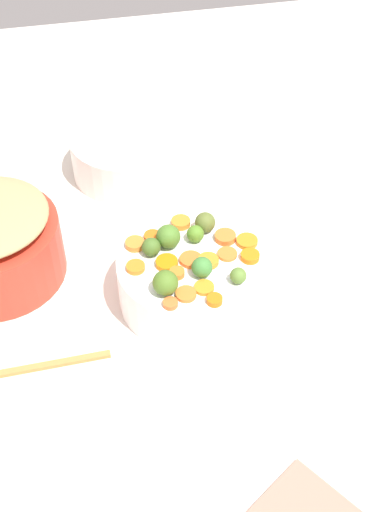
# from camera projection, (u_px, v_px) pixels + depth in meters

# --- Properties ---
(tabletop) EXTENTS (2.40, 2.40, 0.02)m
(tabletop) POSITION_uv_depth(u_px,v_px,m) (177.00, 311.00, 1.25)
(tabletop) COLOR silver
(tabletop) RESTS_ON ground
(serving_bowl_carrots) EXTENTS (0.27, 0.27, 0.10)m
(serving_bowl_carrots) POSITION_uv_depth(u_px,v_px,m) (192.00, 279.00, 1.23)
(serving_bowl_carrots) COLOR white
(serving_bowl_carrots) RESTS_ON tabletop
(carrot_slice_0) EXTENTS (0.04, 0.04, 0.01)m
(carrot_slice_0) POSITION_uv_depth(u_px,v_px,m) (251.00, 258.00, 1.19)
(carrot_slice_0) COLOR orange
(carrot_slice_0) RESTS_ON serving_bowl_carrots
(carrot_slice_1) EXTENTS (0.04, 0.04, 0.01)m
(carrot_slice_1) POSITION_uv_depth(u_px,v_px,m) (215.00, 300.00, 1.12)
(carrot_slice_1) COLOR orange
(carrot_slice_1) RESTS_ON serving_bowl_carrots
(carrot_slice_2) EXTENTS (0.05, 0.05, 0.01)m
(carrot_slice_2) POSITION_uv_depth(u_px,v_px,m) (167.00, 263.00, 1.18)
(carrot_slice_2) COLOR orange
(carrot_slice_2) RESTS_ON serving_bowl_carrots
(carrot_slice_3) EXTENTS (0.04, 0.04, 0.01)m
(carrot_slice_3) POSITION_uv_depth(u_px,v_px,m) (181.00, 222.00, 1.26)
(carrot_slice_3) COLOR orange
(carrot_slice_3) RESTS_ON serving_bowl_carrots
(carrot_slice_4) EXTENTS (0.04, 0.04, 0.01)m
(carrot_slice_4) POSITION_uv_depth(u_px,v_px,m) (204.00, 288.00, 1.14)
(carrot_slice_4) COLOR orange
(carrot_slice_4) RESTS_ON serving_bowl_carrots
(carrot_slice_5) EXTENTS (0.05, 0.05, 0.01)m
(carrot_slice_5) POSITION_uv_depth(u_px,v_px,m) (186.00, 294.00, 1.13)
(carrot_slice_5) COLOR orange
(carrot_slice_5) RESTS_ON serving_bowl_carrots
(carrot_slice_6) EXTENTS (0.05, 0.05, 0.01)m
(carrot_slice_6) POSITION_uv_depth(u_px,v_px,m) (225.00, 237.00, 1.23)
(carrot_slice_6) COLOR orange
(carrot_slice_6) RESTS_ON serving_bowl_carrots
(carrot_slice_7) EXTENTS (0.05, 0.05, 0.01)m
(carrot_slice_7) POSITION_uv_depth(u_px,v_px,m) (191.00, 260.00, 1.19)
(carrot_slice_7) COLOR orange
(carrot_slice_7) RESTS_ON serving_bowl_carrots
(carrot_slice_8) EXTENTS (0.03, 0.03, 0.01)m
(carrot_slice_8) POSITION_uv_depth(u_px,v_px,m) (152.00, 237.00, 1.23)
(carrot_slice_8) COLOR orange
(carrot_slice_8) RESTS_ON serving_bowl_carrots
(carrot_slice_9) EXTENTS (0.04, 0.04, 0.01)m
(carrot_slice_9) POSITION_uv_depth(u_px,v_px,m) (178.00, 273.00, 1.17)
(carrot_slice_9) COLOR orange
(carrot_slice_9) RESTS_ON serving_bowl_carrots
(carrot_slice_10) EXTENTS (0.05, 0.05, 0.01)m
(carrot_slice_10) POSITION_uv_depth(u_px,v_px,m) (136.00, 267.00, 1.18)
(carrot_slice_10) COLOR orange
(carrot_slice_10) RESTS_ON serving_bowl_carrots
(carrot_slice_11) EXTENTS (0.03, 0.03, 0.01)m
(carrot_slice_11) POSITION_uv_depth(u_px,v_px,m) (170.00, 304.00, 1.12)
(carrot_slice_11) COLOR orange
(carrot_slice_11) RESTS_ON serving_bowl_carrots
(carrot_slice_12) EXTENTS (0.05, 0.05, 0.01)m
(carrot_slice_12) POSITION_uv_depth(u_px,v_px,m) (247.00, 241.00, 1.22)
(carrot_slice_12) COLOR orange
(carrot_slice_12) RESTS_ON serving_bowl_carrots
(carrot_slice_13) EXTENTS (0.05, 0.05, 0.01)m
(carrot_slice_13) POSITION_uv_depth(u_px,v_px,m) (135.00, 244.00, 1.22)
(carrot_slice_13) COLOR orange
(carrot_slice_13) RESTS_ON serving_bowl_carrots
(carrot_slice_14) EXTENTS (0.04, 0.04, 0.01)m
(carrot_slice_14) POSITION_uv_depth(u_px,v_px,m) (208.00, 261.00, 1.19)
(carrot_slice_14) COLOR orange
(carrot_slice_14) RESTS_ON serving_bowl_carrots
(carrot_slice_15) EXTENTS (0.04, 0.04, 0.01)m
(carrot_slice_15) POSITION_uv_depth(u_px,v_px,m) (227.00, 254.00, 1.20)
(carrot_slice_15) COLOR orange
(carrot_slice_15) RESTS_ON serving_bowl_carrots
(brussels_sprout_0) EXTENTS (0.04, 0.04, 0.04)m
(brussels_sprout_0) POSITION_uv_depth(u_px,v_px,m) (165.00, 283.00, 1.13)
(brussels_sprout_0) COLOR #507526
(brussels_sprout_0) RESTS_ON serving_bowl_carrots
(brussels_sprout_1) EXTENTS (0.04, 0.04, 0.04)m
(brussels_sprout_1) POSITION_uv_depth(u_px,v_px,m) (167.00, 237.00, 1.21)
(brussels_sprout_1) COLOR #4D7C2B
(brussels_sprout_1) RESTS_ON serving_bowl_carrots
(brussels_sprout_2) EXTENTS (0.03, 0.03, 0.03)m
(brussels_sprout_2) POSITION_uv_depth(u_px,v_px,m) (195.00, 234.00, 1.22)
(brussels_sprout_2) COLOR #548627
(brussels_sprout_2) RESTS_ON serving_bowl_carrots
(brussels_sprout_3) EXTENTS (0.03, 0.03, 0.03)m
(brussels_sprout_3) POSITION_uv_depth(u_px,v_px,m) (238.00, 276.00, 1.15)
(brussels_sprout_3) COLOR olive
(brussels_sprout_3) RESTS_ON serving_bowl_carrots
(brussels_sprout_4) EXTENTS (0.04, 0.04, 0.04)m
(brussels_sprout_4) POSITION_uv_depth(u_px,v_px,m) (205.00, 222.00, 1.24)
(brussels_sprout_4) COLOR #5C6C2D
(brussels_sprout_4) RESTS_ON serving_bowl_carrots
(brussels_sprout_5) EXTENTS (0.03, 0.03, 0.03)m
(brussels_sprout_5) POSITION_uv_depth(u_px,v_px,m) (151.00, 247.00, 1.20)
(brussels_sprout_5) COLOR #476B27
(brussels_sprout_5) RESTS_ON serving_bowl_carrots
(brussels_sprout_6) EXTENTS (0.04, 0.04, 0.04)m
(brussels_sprout_6) POSITION_uv_depth(u_px,v_px,m) (202.00, 267.00, 1.16)
(brussels_sprout_6) COLOR #428439
(brussels_sprout_6) RESTS_ON serving_bowl_carrots
(wooden_spoon) EXTENTS (0.05, 0.26, 0.01)m
(wooden_spoon) POSITION_uv_depth(u_px,v_px,m) (2.00, 373.00, 1.14)
(wooden_spoon) COLOR #B18744
(wooden_spoon) RESTS_ON tabletop
(casserole_dish) EXTENTS (0.25, 0.25, 0.10)m
(casserole_dish) POSITION_uv_depth(u_px,v_px,m) (129.00, 154.00, 1.51)
(casserole_dish) COLOR white
(casserole_dish) RESTS_ON tabletop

